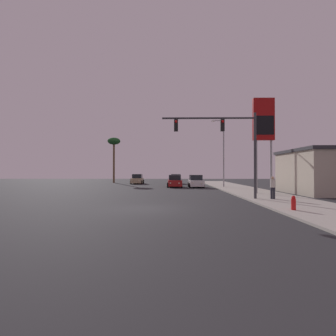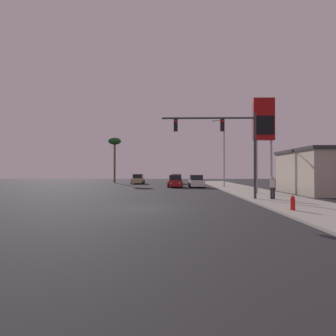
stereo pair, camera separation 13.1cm
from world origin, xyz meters
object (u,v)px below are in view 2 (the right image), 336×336
(car_red, at_px, (175,182))
(fire_hydrant, at_px, (293,203))
(car_white, at_px, (196,182))
(pedestrian_on_sidewalk, at_px, (273,187))
(car_silver, at_px, (176,179))
(traffic_light_mast, at_px, (228,138))
(car_tan, at_px, (138,179))
(gas_station_sign, at_px, (264,124))
(street_lamp, at_px, (223,149))
(palm_tree_far, at_px, (115,144))

(car_red, distance_m, fire_hydrant, 22.86)
(car_white, distance_m, pedestrian_on_sidewalk, 16.54)
(car_silver, bearing_deg, car_white, 104.41)
(car_silver, relative_size, traffic_light_mast, 0.60)
(traffic_light_mast, bearing_deg, car_silver, 98.17)
(car_tan, relative_size, traffic_light_mast, 0.60)
(car_red, bearing_deg, gas_station_sign, 124.64)
(street_lamp, bearing_deg, car_tan, 141.24)
(traffic_light_mast, bearing_deg, gas_station_sign, 48.68)
(car_tan, distance_m, traffic_light_mast, 27.80)
(traffic_light_mast, distance_m, street_lamp, 15.40)
(street_lamp, relative_size, palm_tree_far, 1.05)
(car_red, height_order, palm_tree_far, palm_tree_far)
(traffic_light_mast, relative_size, fire_hydrant, 9.40)
(car_white, relative_size, pedestrian_on_sidewalk, 2.59)
(car_tan, xyz_separation_m, pedestrian_on_sidewalk, (13.60, -25.73, 0.27))
(car_red, height_order, street_lamp, street_lamp)
(car_red, relative_size, car_silver, 1.01)
(pedestrian_on_sidewalk, bearing_deg, car_red, 113.66)
(car_silver, height_order, car_tan, same)
(car_tan, height_order, palm_tree_far, palm_tree_far)
(traffic_light_mast, relative_size, gas_station_sign, 0.79)
(car_silver, xyz_separation_m, pedestrian_on_sidewalk, (6.93, -25.80, 0.27))
(fire_hydrant, height_order, palm_tree_far, palm_tree_far)
(street_lamp, bearing_deg, palm_tree_far, 141.53)
(car_silver, distance_m, street_lamp, 12.83)
(car_white, height_order, palm_tree_far, palm_tree_far)
(car_white, bearing_deg, pedestrian_on_sidewalk, 103.99)
(traffic_light_mast, height_order, fire_hydrant, traffic_light_mast)
(car_silver, distance_m, pedestrian_on_sidewalk, 26.71)
(car_white, xyz_separation_m, street_lamp, (3.54, -0.55, 4.36))
(street_lamp, xyz_separation_m, pedestrian_on_sidewalk, (0.76, -15.42, -4.08))
(car_white, bearing_deg, fire_hydrant, 97.52)
(car_red, xyz_separation_m, fire_hydrant, (6.15, -22.02, -0.27))
(car_tan, bearing_deg, car_white, 133.01)
(car_white, relative_size, fire_hydrant, 5.69)
(gas_station_sign, xyz_separation_m, pedestrian_on_sidewalk, (-1.16, -5.25, -5.58))
(traffic_light_mast, bearing_deg, fire_hydrant, -69.19)
(car_red, relative_size, gas_station_sign, 0.48)
(palm_tree_far, bearing_deg, car_red, -49.15)
(palm_tree_far, bearing_deg, car_white, -43.64)
(car_tan, bearing_deg, pedestrian_on_sidewalk, 117.27)
(pedestrian_on_sidewalk, height_order, palm_tree_far, palm_tree_far)
(car_red, bearing_deg, street_lamp, 169.07)
(street_lamp, bearing_deg, traffic_light_mast, -99.30)
(pedestrian_on_sidewalk, bearing_deg, palm_tree_far, 122.12)
(gas_station_sign, bearing_deg, street_lamp, 100.71)
(car_silver, relative_size, car_tan, 1.00)
(car_tan, xyz_separation_m, street_lamp, (12.83, -10.31, 4.36))
(fire_hydrant, bearing_deg, car_silver, 100.62)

